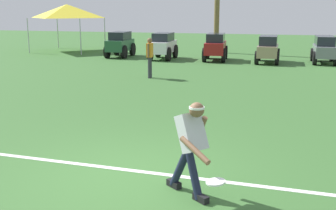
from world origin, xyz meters
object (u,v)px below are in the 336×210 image
Objects in this scene: parked_car_slot_b at (163,45)px; parked_car_slot_e at (324,49)px; frisbee_thrower at (191,144)px; teammate_near_sideline at (150,54)px; parked_car_slot_d at (268,48)px; event_tent at (67,11)px; parked_car_slot_a at (120,44)px; frisbee_in_flight at (216,182)px; parked_car_slot_c at (215,46)px.

parked_car_slot_b is 8.23m from parked_car_slot_e.
frisbee_thrower is at bearing -100.41° from parked_car_slot_e.
frisbee_thrower is 17.07m from parked_car_slot_b.
teammate_near_sideline is 0.65× the size of parked_car_slot_d.
parked_car_slot_d is at bearing -11.83° from event_tent.
frisbee_thrower reaches higher than parked_car_slot_e.
frisbee_in_flight is at bearing -64.54° from parked_car_slot_a.
parked_car_slot_e is 15.52m from event_tent.
frisbee_thrower is at bearing -68.93° from teammate_near_sideline.
parked_car_slot_c reaches higher than parked_car_slot_d.
parked_car_slot_d is at bearing 88.69° from frisbee_thrower.
parked_car_slot_a is at bearing 120.48° from teammate_near_sideline.
parked_car_slot_a is 10.87m from parked_car_slot_e.
parked_car_slot_d is (-0.08, 16.84, 0.20)m from frisbee_in_flight.
parked_car_slot_c is at bearing -2.67° from parked_car_slot_a.
parked_car_slot_d is (5.51, -0.04, -0.02)m from parked_car_slot_b.
teammate_near_sideline is 6.58m from parked_car_slot_c.
parked_car_slot_c is (-2.78, 17.05, 0.23)m from frisbee_in_flight.
frisbee_thrower is 16.24m from parked_car_slot_d.
teammate_near_sideline is 0.66× the size of parked_car_slot_b.
parked_car_slot_e is (6.96, 6.71, -0.22)m from teammate_near_sideline.
frisbee_in_flight is 23.30m from event_tent.
parked_car_slot_a is (-7.79, 16.70, -0.06)m from frisbee_thrower.
teammate_near_sideline is at bearing -46.65° from event_tent.
teammate_near_sideline is 0.65× the size of parked_car_slot_a.
teammate_near_sideline is (-4.33, 10.66, 0.42)m from frisbee_in_flight.
frisbee_thrower is 16.61m from parked_car_slot_c.
event_tent is (-7.05, 2.59, 1.77)m from parked_car_slot_b.
teammate_near_sideline is at bearing -78.54° from parked_car_slot_b.
event_tent is (-9.87, 2.42, 1.77)m from parked_car_slot_c.
teammate_near_sideline is 7.50m from parked_car_slot_d.
frisbee_in_flight is 0.12× the size of parked_car_slot_d.
frisbee_thrower is at bearing 127.22° from frisbee_in_flight.
teammate_near_sideline reaches higher than parked_car_slot_a.
parked_car_slot_b is at bearing -9.03° from parked_car_slot_a.
event_tent reaches higher than parked_car_slot_c.
parked_car_slot_e is at bearing 43.96° from teammate_near_sideline.
frisbee_in_flight is at bearing -71.68° from parked_car_slot_b.
parked_car_slot_b is (-5.59, 16.88, 0.23)m from frisbee_in_flight.
parked_car_slot_d is (0.37, 16.24, -0.08)m from frisbee_thrower.
parked_car_slot_e is (10.87, 0.07, -0.02)m from parked_car_slot_a.
frisbee_thrower reaches higher than frisbee_in_flight.
teammate_near_sideline is 6.35m from parked_car_slot_b.
parked_car_slot_e reaches higher than frisbee_in_flight.
teammate_near_sideline is (-3.88, 10.06, 0.14)m from frisbee_thrower.
parked_car_slot_d is (2.70, -0.21, -0.02)m from parked_car_slot_c.
frisbee_in_flight is at bearing -89.72° from parked_car_slot_d.
parked_car_slot_b is at bearing 107.51° from frisbee_thrower.
event_tent reaches higher than frisbee_in_flight.
parked_car_slot_b reaches higher than parked_car_slot_d.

